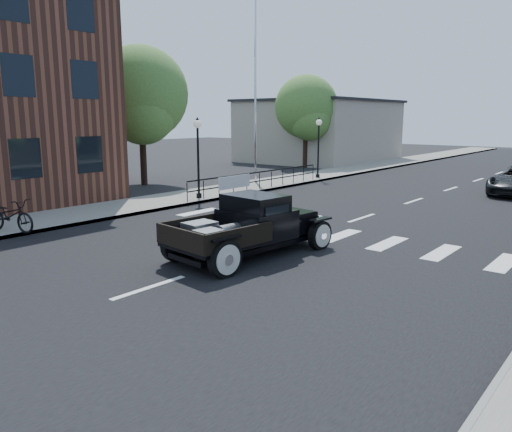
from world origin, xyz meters
The scene contains 14 objects.
ground centered at (0.00, 0.00, 0.00)m, with size 120.00×120.00×0.00m, color black.
road centered at (0.00, 15.00, 0.01)m, with size 14.00×80.00×0.02m, color black.
road_markings centered at (0.00, 10.00, 0.00)m, with size 12.00×60.00×0.06m, color silver, non-canonical shape.
sidewalk_left centered at (-8.50, 15.00, 0.07)m, with size 3.00×80.00×0.15m, color gray.
low_building_left centered at (-15.00, 28.00, 2.50)m, with size 10.00×12.00×5.00m, color #A79C8C.
railing centered at (-7.30, 10.00, 0.65)m, with size 0.08×10.00×1.00m, color black, non-canonical shape.
banner centered at (-7.22, 8.00, 0.45)m, with size 0.04×2.20×0.60m, color silver, non-canonical shape.
lamp_post_b centered at (-7.60, 6.00, 1.94)m, with size 0.36×0.36×3.58m, color black, non-canonical shape.
lamp_post_c centered at (-7.60, 16.00, 1.94)m, with size 0.36×0.36×3.58m, color black, non-canonical shape.
flagpole centered at (-9.20, 12.00, 6.32)m, with size 0.12×0.12×12.35m, color silver.
big_tree_near centered at (-14.00, 8.00, 3.78)m, with size 5.15×5.15×7.56m, color #456E2F, non-canonical shape.
big_tree_far centered at (-12.50, 22.00, 3.41)m, with size 4.65×4.65×6.83m, color #456E2F, non-canonical shape.
hotrod_pickup centered at (0.03, 0.41, 0.86)m, with size 2.30×4.94×1.71m, color black, non-canonical shape.
motorcycle centered at (-7.33, -2.56, 0.68)m, with size 0.70×2.01×1.06m, color black.
Camera 1 is at (8.44, -9.65, 3.70)m, focal length 35.00 mm.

